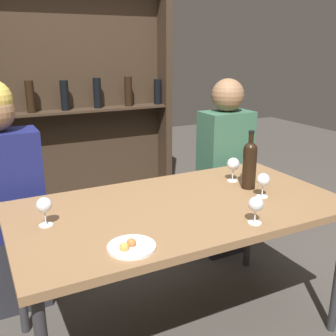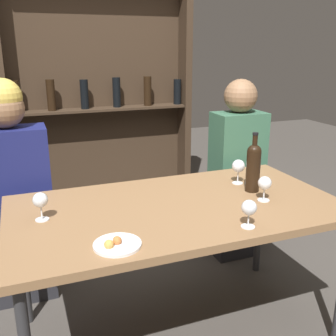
# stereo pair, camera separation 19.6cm
# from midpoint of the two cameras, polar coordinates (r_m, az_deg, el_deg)

# --- Properties ---
(ground_plane) EXTENTS (10.00, 10.00, 0.00)m
(ground_plane) POSITION_cam_midpoint_polar(r_m,az_deg,el_deg) (2.28, -1.08, -22.52)
(ground_plane) COLOR #47423D
(dining_table) EXTENTS (1.59, 0.85, 0.73)m
(dining_table) POSITION_cam_midpoint_polar(r_m,az_deg,el_deg) (1.92, -1.19, -6.88)
(dining_table) COLOR olive
(dining_table) RESTS_ON ground_plane
(wine_rack_wall) EXTENTS (1.59, 0.21, 2.25)m
(wine_rack_wall) POSITION_cam_midpoint_polar(r_m,az_deg,el_deg) (3.43, -14.36, 11.49)
(wine_rack_wall) COLOR #38281C
(wine_rack_wall) RESTS_ON ground_plane
(wine_bottle) EXTENTS (0.07, 0.07, 0.31)m
(wine_bottle) POSITION_cam_midpoint_polar(r_m,az_deg,el_deg) (2.10, 9.18, 0.69)
(wine_bottle) COLOR black
(wine_bottle) RESTS_ON dining_table
(wine_glass_0) EXTENTS (0.07, 0.07, 0.13)m
(wine_glass_0) POSITION_cam_midpoint_polar(r_m,az_deg,el_deg) (1.76, -20.63, -5.24)
(wine_glass_0) COLOR silver
(wine_glass_0) RESTS_ON dining_table
(wine_glass_1) EXTENTS (0.07, 0.07, 0.14)m
(wine_glass_1) POSITION_cam_midpoint_polar(r_m,az_deg,el_deg) (2.21, 6.96, 0.45)
(wine_glass_1) COLOR silver
(wine_glass_1) RESTS_ON dining_table
(wine_glass_2) EXTENTS (0.07, 0.07, 0.13)m
(wine_glass_2) POSITION_cam_midpoint_polar(r_m,az_deg,el_deg) (2.00, 10.95, -1.85)
(wine_glass_2) COLOR silver
(wine_glass_2) RESTS_ON dining_table
(wine_glass_3) EXTENTS (0.07, 0.07, 0.12)m
(wine_glass_3) POSITION_cam_midpoint_polar(r_m,az_deg,el_deg) (1.70, 9.42, -5.40)
(wine_glass_3) COLOR silver
(wine_glass_3) RESTS_ON dining_table
(food_plate_0) EXTENTS (0.19, 0.19, 0.04)m
(food_plate_0) POSITION_cam_midpoint_polar(r_m,az_deg,el_deg) (1.52, -9.17, -11.26)
(food_plate_0) COLOR white
(food_plate_0) RESTS_ON dining_table
(seated_person_left) EXTENTS (0.40, 0.22, 1.30)m
(seated_person_left) POSITION_cam_midpoint_polar(r_m,az_deg,el_deg) (2.36, -24.77, -4.74)
(seated_person_left) COLOR #26262B
(seated_person_left) RESTS_ON ground_plane
(seated_person_right) EXTENTS (0.34, 0.22, 1.26)m
(seated_person_right) POSITION_cam_midpoint_polar(r_m,az_deg,el_deg) (2.78, 6.20, -0.65)
(seated_person_right) COLOR #26262B
(seated_person_right) RESTS_ON ground_plane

